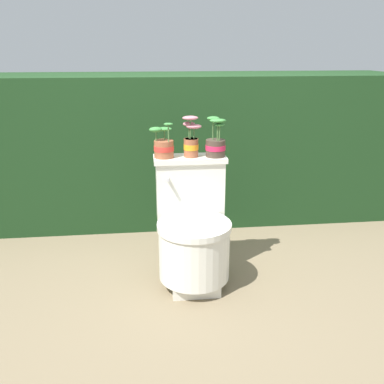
# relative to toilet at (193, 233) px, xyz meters

# --- Properties ---
(ground_plane) EXTENTS (12.00, 12.00, 0.00)m
(ground_plane) POSITION_rel_toilet_xyz_m (-0.03, -0.02, -0.32)
(ground_plane) COLOR #75664C
(hedge_backdrop) EXTENTS (3.74, 0.82, 1.17)m
(hedge_backdrop) POSITION_rel_toilet_xyz_m (-0.03, 1.18, 0.27)
(hedge_backdrop) COLOR #193819
(hedge_backdrop) RESTS_ON ground
(toilet) EXTENTS (0.43, 0.53, 0.74)m
(toilet) POSITION_rel_toilet_xyz_m (0.00, 0.00, 0.00)
(toilet) COLOR silver
(toilet) RESTS_ON ground
(potted_plant_left) EXTENTS (0.14, 0.12, 0.21)m
(potted_plant_left) POSITION_rel_toilet_xyz_m (-0.16, 0.15, 0.50)
(potted_plant_left) COLOR #9E5638
(potted_plant_left) RESTS_ON toilet
(potted_plant_midleft) EXTENTS (0.11, 0.09, 0.24)m
(potted_plant_midleft) POSITION_rel_toilet_xyz_m (0.01, 0.15, 0.53)
(potted_plant_midleft) COLOR #9E5638
(potted_plant_midleft) RESTS_ON toilet
(potted_plant_middle) EXTENTS (0.12, 0.12, 0.24)m
(potted_plant_middle) POSITION_rel_toilet_xyz_m (0.15, 0.14, 0.51)
(potted_plant_middle) COLOR #47382D
(potted_plant_middle) RESTS_ON toilet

